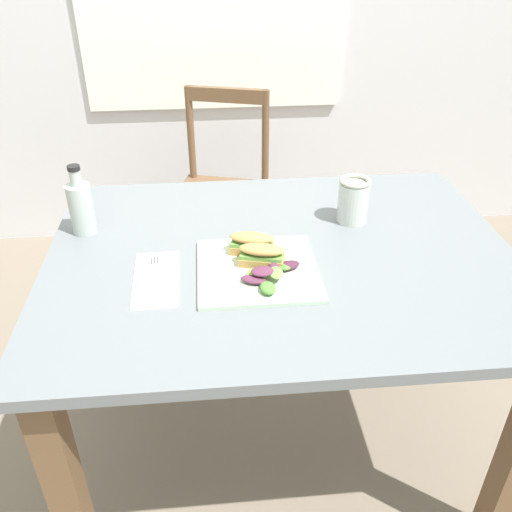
{
  "coord_description": "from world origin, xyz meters",
  "views": [
    {
      "loc": [
        -0.13,
        -1.01,
        1.49
      ],
      "look_at": [
        -0.03,
        0.14,
        0.76
      ],
      "focal_mm": 37.82,
      "sensor_mm": 36.0,
      "label": 1
    }
  ],
  "objects_px": {
    "bottle_cold_brew": "(82,210)",
    "sandwich_half_back": "(252,243)",
    "dining_table": "(281,290)",
    "mason_jar_iced_tea": "(353,202)",
    "sandwich_half_front": "(262,255)",
    "chair_wooden_far": "(222,192)",
    "fork_on_napkin": "(156,274)",
    "plate_lunch": "(258,270)"
  },
  "relations": [
    {
      "from": "fork_on_napkin",
      "to": "chair_wooden_far",
      "type": "bearing_deg",
      "value": 79.64
    },
    {
      "from": "chair_wooden_far",
      "to": "fork_on_napkin",
      "type": "bearing_deg",
      "value": -100.36
    },
    {
      "from": "chair_wooden_far",
      "to": "mason_jar_iced_tea",
      "type": "distance_m",
      "value": 0.97
    },
    {
      "from": "chair_wooden_far",
      "to": "mason_jar_iced_tea",
      "type": "bearing_deg",
      "value": -67.03
    },
    {
      "from": "plate_lunch",
      "to": "dining_table",
      "type": "bearing_deg",
      "value": 48.8
    },
    {
      "from": "sandwich_half_back",
      "to": "bottle_cold_brew",
      "type": "height_order",
      "value": "bottle_cold_brew"
    },
    {
      "from": "fork_on_napkin",
      "to": "bottle_cold_brew",
      "type": "relative_size",
      "value": 0.94
    },
    {
      "from": "chair_wooden_far",
      "to": "plate_lunch",
      "type": "relative_size",
      "value": 2.94
    },
    {
      "from": "fork_on_napkin",
      "to": "mason_jar_iced_tea",
      "type": "relative_size",
      "value": 1.43
    },
    {
      "from": "plate_lunch",
      "to": "sandwich_half_back",
      "type": "height_order",
      "value": "sandwich_half_back"
    },
    {
      "from": "fork_on_napkin",
      "to": "mason_jar_iced_tea",
      "type": "height_order",
      "value": "mason_jar_iced_tea"
    },
    {
      "from": "bottle_cold_brew",
      "to": "mason_jar_iced_tea",
      "type": "relative_size",
      "value": 1.52
    },
    {
      "from": "fork_on_napkin",
      "to": "dining_table",
      "type": "bearing_deg",
      "value": 13.5
    },
    {
      "from": "bottle_cold_brew",
      "to": "mason_jar_iced_tea",
      "type": "bearing_deg",
      "value": -0.37
    },
    {
      "from": "chair_wooden_far",
      "to": "dining_table",
      "type": "bearing_deg",
      "value": -82.55
    },
    {
      "from": "dining_table",
      "to": "sandwich_half_back",
      "type": "height_order",
      "value": "sandwich_half_back"
    },
    {
      "from": "dining_table",
      "to": "plate_lunch",
      "type": "distance_m",
      "value": 0.17
    },
    {
      "from": "fork_on_napkin",
      "to": "mason_jar_iced_tea",
      "type": "distance_m",
      "value": 0.6
    },
    {
      "from": "dining_table",
      "to": "bottle_cold_brew",
      "type": "relative_size",
      "value": 6.2
    },
    {
      "from": "dining_table",
      "to": "sandwich_half_front",
      "type": "xyz_separation_m",
      "value": [
        -0.06,
        -0.07,
        0.16
      ]
    },
    {
      "from": "plate_lunch",
      "to": "bottle_cold_brew",
      "type": "bearing_deg",
      "value": 152.21
    },
    {
      "from": "dining_table",
      "to": "mason_jar_iced_tea",
      "type": "bearing_deg",
      "value": 34.71
    },
    {
      "from": "dining_table",
      "to": "bottle_cold_brew",
      "type": "height_order",
      "value": "bottle_cold_brew"
    },
    {
      "from": "chair_wooden_far",
      "to": "fork_on_napkin",
      "type": "height_order",
      "value": "chair_wooden_far"
    },
    {
      "from": "bottle_cold_brew",
      "to": "mason_jar_iced_tea",
      "type": "distance_m",
      "value": 0.75
    },
    {
      "from": "sandwich_half_back",
      "to": "fork_on_napkin",
      "type": "relative_size",
      "value": 0.65
    },
    {
      "from": "dining_table",
      "to": "mason_jar_iced_tea",
      "type": "xyz_separation_m",
      "value": [
        0.22,
        0.15,
        0.18
      ]
    },
    {
      "from": "sandwich_half_front",
      "to": "sandwich_half_back",
      "type": "bearing_deg",
      "value": 108.38
    },
    {
      "from": "sandwich_half_front",
      "to": "fork_on_napkin",
      "type": "distance_m",
      "value": 0.26
    },
    {
      "from": "bottle_cold_brew",
      "to": "sandwich_half_back",
      "type": "bearing_deg",
      "value": -20.33
    },
    {
      "from": "bottle_cold_brew",
      "to": "mason_jar_iced_tea",
      "type": "xyz_separation_m",
      "value": [
        0.75,
        -0.0,
        -0.01
      ]
    },
    {
      "from": "mason_jar_iced_tea",
      "to": "sandwich_half_front",
      "type": "bearing_deg",
      "value": -142.07
    },
    {
      "from": "mason_jar_iced_tea",
      "to": "plate_lunch",
      "type": "bearing_deg",
      "value": -141.24
    },
    {
      "from": "dining_table",
      "to": "chair_wooden_far",
      "type": "xyz_separation_m",
      "value": [
        -0.13,
        0.98,
        -0.17
      ]
    },
    {
      "from": "chair_wooden_far",
      "to": "mason_jar_iced_tea",
      "type": "relative_size",
      "value": 6.69
    },
    {
      "from": "sandwich_half_back",
      "to": "fork_on_napkin",
      "type": "bearing_deg",
      "value": -164.05
    },
    {
      "from": "fork_on_napkin",
      "to": "sandwich_half_front",
      "type": "bearing_deg",
      "value": 2.41
    },
    {
      "from": "chair_wooden_far",
      "to": "bottle_cold_brew",
      "type": "height_order",
      "value": "bottle_cold_brew"
    },
    {
      "from": "fork_on_napkin",
      "to": "bottle_cold_brew",
      "type": "xyz_separation_m",
      "value": [
        -0.21,
        0.24,
        0.06
      ]
    },
    {
      "from": "dining_table",
      "to": "bottle_cold_brew",
      "type": "xyz_separation_m",
      "value": [
        -0.53,
        0.16,
        0.19
      ]
    },
    {
      "from": "sandwich_half_front",
      "to": "sandwich_half_back",
      "type": "height_order",
      "value": "same"
    },
    {
      "from": "chair_wooden_far",
      "to": "fork_on_napkin",
      "type": "relative_size",
      "value": 4.68
    }
  ]
}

